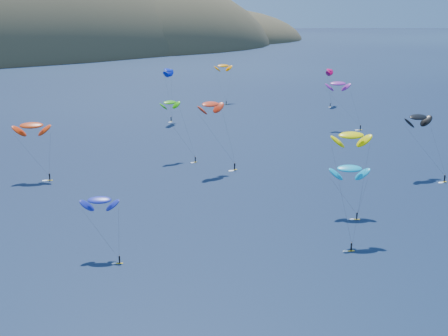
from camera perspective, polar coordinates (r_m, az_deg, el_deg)
kitesurfer_1 at (r=177.89m, az=-17.19°, el=3.74°), size 10.71×10.15×17.35m
kitesurfer_2 at (r=130.71m, az=11.56°, el=2.93°), size 12.18×12.50×23.29m
kitesurfer_3 at (r=191.91m, az=-4.97°, el=5.98°), size 7.35×11.39×19.19m
kitesurfer_4 at (r=251.30m, az=-5.14°, el=8.89°), size 9.23×9.30×22.82m
kitesurfer_5 at (r=144.59m, az=11.40°, el=-0.05°), size 9.59×9.08×13.15m
kitesurfer_6 at (r=240.48m, az=10.38°, el=7.60°), size 10.24×13.21×19.50m
kitesurfer_7 at (r=181.51m, az=17.34°, el=4.46°), size 9.56×13.24×18.84m
kitesurfer_8 at (r=293.60m, az=9.62°, el=8.81°), size 9.16×10.15×18.29m
kitesurfer_9 at (r=177.04m, az=-1.24°, el=5.84°), size 11.05×7.70×21.65m
kitesurfer_10 at (r=121.72m, az=-11.31°, el=-2.90°), size 7.79×10.28×12.86m
kitesurfer_11 at (r=298.07m, az=-0.08°, el=9.33°), size 9.31×11.19×19.46m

